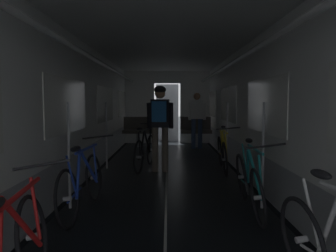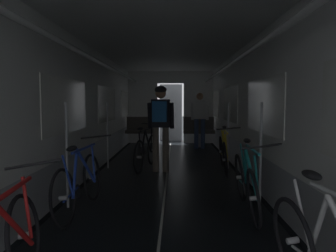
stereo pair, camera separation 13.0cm
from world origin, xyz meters
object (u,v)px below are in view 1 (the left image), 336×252
(bench_seat_far_right, at_px, (197,129))
(bicycle_teal, at_px, (250,182))
(bicycle_yellow, at_px, (224,153))
(bench_seat_far_left, at_px, (140,129))
(person_cyclist_aisle, at_px, (161,119))
(bicycle_black_in_aisle, at_px, (146,151))
(person_standing_near_bench, at_px, (198,116))
(bicycle_blue, at_px, (84,183))

(bench_seat_far_right, height_order, bicycle_teal, same)
(bicycle_teal, relative_size, bicycle_yellow, 1.00)
(bench_seat_far_left, bearing_deg, person_cyclist_aisle, -78.27)
(bicycle_black_in_aisle, xyz_separation_m, person_standing_near_bench, (1.36, 3.06, 0.59))
(bicycle_black_in_aisle, bearing_deg, bench_seat_far_left, 97.37)
(bicycle_teal, xyz_separation_m, bicycle_blue, (-2.12, -0.06, 0.00))
(bench_seat_far_left, distance_m, bicycle_black_in_aisle, 3.47)
(person_standing_near_bench, bearing_deg, bicycle_black_in_aisle, -113.94)
(bench_seat_far_left, xyz_separation_m, bench_seat_far_right, (1.80, 0.00, 0.00))
(bicycle_blue, relative_size, person_standing_near_bench, 1.01)
(person_cyclist_aisle, height_order, person_standing_near_bench, person_cyclist_aisle)
(bicycle_yellow, height_order, person_standing_near_bench, person_standing_near_bench)
(bench_seat_far_left, relative_size, bicycle_black_in_aisle, 0.59)
(person_cyclist_aisle, height_order, bicycle_black_in_aisle, person_cyclist_aisle)
(bicycle_blue, bearing_deg, bench_seat_far_right, 72.46)
(bench_seat_far_right, xyz_separation_m, bicycle_black_in_aisle, (-1.36, -3.44, -0.18))
(bicycle_blue, bearing_deg, bicycle_teal, 1.74)
(bench_seat_far_right, bearing_deg, bench_seat_far_left, 180.00)
(bicycle_teal, bearing_deg, bicycle_black_in_aisle, 119.76)
(person_cyclist_aisle, relative_size, person_standing_near_bench, 1.03)
(bicycle_teal, bearing_deg, person_standing_near_bench, 91.66)
(bicycle_teal, height_order, bicycle_blue, bicycle_teal)
(person_standing_near_bench, bearing_deg, bicycle_yellow, -86.02)
(bicycle_blue, height_order, bicycle_black_in_aisle, bicycle_blue)
(person_cyclist_aisle, xyz_separation_m, bicycle_black_in_aisle, (-0.32, 0.27, -0.69))
(bicycle_blue, distance_m, bicycle_yellow, 3.31)
(person_standing_near_bench, bearing_deg, bench_seat_far_left, 168.21)
(bench_seat_far_right, relative_size, bicycle_blue, 0.58)
(bicycle_blue, bearing_deg, bicycle_black_in_aisle, 77.75)
(bicycle_teal, xyz_separation_m, bicycle_yellow, (0.06, 2.42, 0.00))
(bicycle_teal, bearing_deg, bench_seat_far_right, 91.58)
(bicycle_teal, xyz_separation_m, bicycle_black_in_aisle, (-1.52, 2.66, 0.00))
(bicycle_blue, height_order, person_standing_near_bench, person_standing_near_bench)
(person_cyclist_aisle, bearing_deg, bicycle_yellow, 1.09)
(bicycle_teal, height_order, bicycle_yellow, bicycle_teal)
(bicycle_blue, height_order, bicycle_yellow, bicycle_blue)
(person_cyclist_aisle, bearing_deg, bicycle_black_in_aisle, 140.57)
(bicycle_teal, height_order, person_standing_near_bench, person_standing_near_bench)
(bicycle_teal, bearing_deg, bench_seat_far_left, 107.88)
(bench_seat_far_left, height_order, bicycle_black_in_aisle, bench_seat_far_left)
(bicycle_yellow, relative_size, bicycle_black_in_aisle, 1.01)
(bicycle_black_in_aisle, distance_m, person_standing_near_bench, 3.40)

